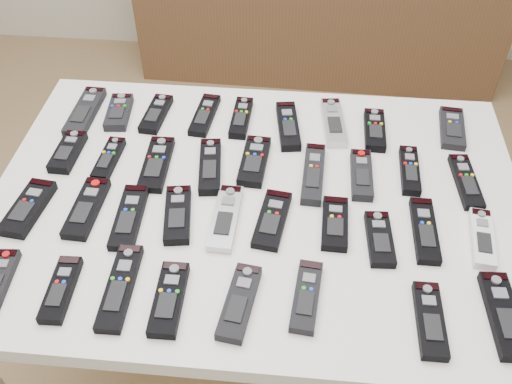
# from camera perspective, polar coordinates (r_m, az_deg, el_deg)

# --- Properties ---
(ground) EXTENTS (4.00, 4.00, 0.00)m
(ground) POSITION_cam_1_polar(r_m,az_deg,el_deg) (1.96, 0.27, -16.96)
(ground) COLOR #9B764F
(ground) RESTS_ON ground
(table) EXTENTS (1.25, 0.88, 0.78)m
(table) POSITION_cam_1_polar(r_m,az_deg,el_deg) (1.38, 0.00, -2.30)
(table) COLOR white
(table) RESTS_ON ground
(remote_0) EXTENTS (0.06, 0.20, 0.02)m
(remote_0) POSITION_cam_1_polar(r_m,az_deg,el_deg) (1.64, -16.72, 7.69)
(remote_0) COLOR black
(remote_0) RESTS_ON table
(remote_1) EXTENTS (0.07, 0.15, 0.02)m
(remote_1) POSITION_cam_1_polar(r_m,az_deg,el_deg) (1.61, -13.55, 7.77)
(remote_1) COLOR black
(remote_1) RESTS_ON table
(remote_2) EXTENTS (0.06, 0.16, 0.02)m
(remote_2) POSITION_cam_1_polar(r_m,az_deg,el_deg) (1.59, -9.95, 7.71)
(remote_2) COLOR black
(remote_2) RESTS_ON table
(remote_3) EXTENTS (0.07, 0.18, 0.02)m
(remote_3) POSITION_cam_1_polar(r_m,az_deg,el_deg) (1.57, -5.15, 7.68)
(remote_3) COLOR black
(remote_3) RESTS_ON table
(remote_4) EXTENTS (0.05, 0.16, 0.02)m
(remote_4) POSITION_cam_1_polar(r_m,az_deg,el_deg) (1.55, -1.50, 7.43)
(remote_4) COLOR black
(remote_4) RESTS_ON table
(remote_5) EXTENTS (0.08, 0.19, 0.02)m
(remote_5) POSITION_cam_1_polar(r_m,az_deg,el_deg) (1.52, 3.23, 6.61)
(remote_5) COLOR black
(remote_5) RESTS_ON table
(remote_6) EXTENTS (0.07, 0.19, 0.02)m
(remote_6) POSITION_cam_1_polar(r_m,az_deg,el_deg) (1.54, 7.74, 6.90)
(remote_6) COLOR #B7B7BC
(remote_6) RESTS_ON table
(remote_7) EXTENTS (0.05, 0.16, 0.02)m
(remote_7) POSITION_cam_1_polar(r_m,az_deg,el_deg) (1.54, 11.78, 6.09)
(remote_7) COLOR black
(remote_7) RESTS_ON table
(remote_8) EXTENTS (0.08, 0.17, 0.02)m
(remote_8) POSITION_cam_1_polar(r_m,az_deg,el_deg) (1.60, 19.03, 6.06)
(remote_8) COLOR black
(remote_8) RESTS_ON table
(remote_9) EXTENTS (0.06, 0.15, 0.02)m
(remote_9) POSITION_cam_1_polar(r_m,az_deg,el_deg) (1.51, -18.30, 3.84)
(remote_9) COLOR black
(remote_9) RESTS_ON table
(remote_10) EXTENTS (0.05, 0.15, 0.02)m
(remote_10) POSITION_cam_1_polar(r_m,az_deg,el_deg) (1.47, -14.51, 3.22)
(remote_10) COLOR black
(remote_10) RESTS_ON table
(remote_11) EXTENTS (0.06, 0.19, 0.02)m
(remote_11) POSITION_cam_1_polar(r_m,az_deg,el_deg) (1.43, -9.91, 2.78)
(remote_11) COLOR black
(remote_11) RESTS_ON table
(remote_12) EXTENTS (0.07, 0.19, 0.02)m
(remote_12) POSITION_cam_1_polar(r_m,az_deg,el_deg) (1.40, -4.61, 2.58)
(remote_12) COLOR black
(remote_12) RESTS_ON table
(remote_13) EXTENTS (0.07, 0.17, 0.02)m
(remote_13) POSITION_cam_1_polar(r_m,az_deg,el_deg) (1.41, -0.17, 3.12)
(remote_13) COLOR black
(remote_13) RESTS_ON table
(remote_14) EXTENTS (0.06, 0.20, 0.02)m
(remote_14) POSITION_cam_1_polar(r_m,az_deg,el_deg) (1.38, 5.75, 1.83)
(remote_14) COLOR black
(remote_14) RESTS_ON table
(remote_15) EXTENTS (0.05, 0.16, 0.02)m
(remote_15) POSITION_cam_1_polar(r_m,az_deg,el_deg) (1.40, 10.50, 1.71)
(remote_15) COLOR black
(remote_15) RESTS_ON table
(remote_16) EXTENTS (0.05, 0.16, 0.02)m
(remote_16) POSITION_cam_1_polar(r_m,az_deg,el_deg) (1.44, 15.12, 2.11)
(remote_16) COLOR black
(remote_16) RESTS_ON table
(remote_17) EXTENTS (0.06, 0.18, 0.02)m
(remote_17) POSITION_cam_1_polar(r_m,az_deg,el_deg) (1.45, 20.25, 0.99)
(remote_17) COLOR black
(remote_17) RESTS_ON table
(remote_18) EXTENTS (0.08, 0.17, 0.02)m
(remote_18) POSITION_cam_1_polar(r_m,az_deg,el_deg) (1.40, -21.82, -1.47)
(remote_18) COLOR black
(remote_18) RESTS_ON table
(remote_19) EXTENTS (0.06, 0.18, 0.02)m
(remote_19) POSITION_cam_1_polar(r_m,az_deg,el_deg) (1.35, -16.58, -1.55)
(remote_19) COLOR black
(remote_19) RESTS_ON table
(remote_20) EXTENTS (0.06, 0.19, 0.02)m
(remote_20) POSITION_cam_1_polar(r_m,az_deg,el_deg) (1.31, -12.57, -2.45)
(remote_20) COLOR black
(remote_20) RESTS_ON table
(remote_21) EXTENTS (0.08, 0.17, 0.02)m
(remote_21) POSITION_cam_1_polar(r_m,az_deg,el_deg) (1.29, -7.84, -2.25)
(remote_21) COLOR black
(remote_21) RESTS_ON table
(remote_22) EXTENTS (0.06, 0.19, 0.02)m
(remote_22) POSITION_cam_1_polar(r_m,az_deg,el_deg) (1.28, -3.07, -2.59)
(remote_22) COLOR #B7B7BC
(remote_22) RESTS_ON table
(remote_23) EXTENTS (0.08, 0.18, 0.02)m
(remote_23) POSITION_cam_1_polar(r_m,az_deg,el_deg) (1.27, 1.62, -2.76)
(remote_23) COLOR black
(remote_23) RESTS_ON table
(remote_24) EXTENTS (0.06, 0.15, 0.02)m
(remote_24) POSITION_cam_1_polar(r_m,az_deg,el_deg) (1.28, 7.89, -3.13)
(remote_24) COLOR black
(remote_24) RESTS_ON table
(remote_25) EXTENTS (0.06, 0.15, 0.02)m
(remote_25) POSITION_cam_1_polar(r_m,az_deg,el_deg) (1.26, 12.27, -4.61)
(remote_25) COLOR black
(remote_25) RESTS_ON table
(remote_26) EXTENTS (0.05, 0.18, 0.02)m
(remote_26) POSITION_cam_1_polar(r_m,az_deg,el_deg) (1.31, 16.51, -3.69)
(remote_26) COLOR black
(remote_26) RESTS_ON table
(remote_27) EXTENTS (0.06, 0.17, 0.02)m
(remote_27) POSITION_cam_1_polar(r_m,az_deg,el_deg) (1.33, 21.68, -4.32)
(remote_27) COLOR silver
(remote_27) RESTS_ON table
(remote_29) EXTENTS (0.05, 0.16, 0.02)m
(remote_29) POSITION_cam_1_polar(r_m,az_deg,el_deg) (1.22, -18.93, -9.19)
(remote_29) COLOR black
(remote_29) RESTS_ON table
(remote_30) EXTENTS (0.05, 0.21, 0.02)m
(remote_30) POSITION_cam_1_polar(r_m,az_deg,el_deg) (1.19, -13.44, -9.23)
(remote_30) COLOR black
(remote_30) RESTS_ON table
(remote_31) EXTENTS (0.06, 0.17, 0.02)m
(remote_31) POSITION_cam_1_polar(r_m,az_deg,el_deg) (1.15, -8.69, -10.52)
(remote_31) COLOR black
(remote_31) RESTS_ON table
(remote_32) EXTENTS (0.08, 0.18, 0.02)m
(remote_32) POSITION_cam_1_polar(r_m,az_deg,el_deg) (1.14, -1.67, -10.95)
(remote_32) COLOR black
(remote_32) RESTS_ON table
(remote_33) EXTENTS (0.06, 0.17, 0.02)m
(remote_33) POSITION_cam_1_polar(r_m,az_deg,el_deg) (1.15, 5.07, -10.34)
(remote_33) COLOR black
(remote_33) RESTS_ON table
(remote_34) EXTENTS (0.05, 0.17, 0.02)m
(remote_34) POSITION_cam_1_polar(r_m,az_deg,el_deg) (1.16, 17.01, -12.14)
(remote_34) COLOR black
(remote_34) RESTS_ON table
(remote_35) EXTENTS (0.06, 0.19, 0.02)m
(remote_35) POSITION_cam_1_polar(r_m,az_deg,el_deg) (1.22, 23.51, -11.22)
(remote_35) COLOR black
(remote_35) RESTS_ON table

